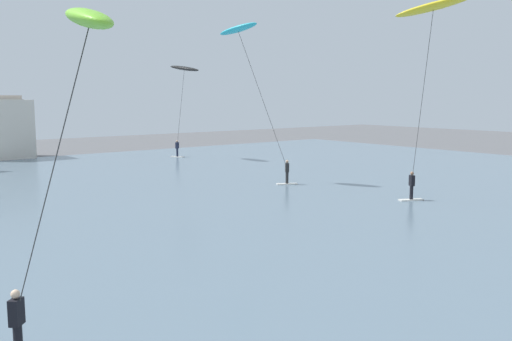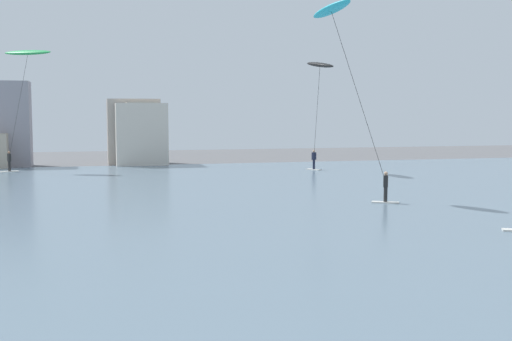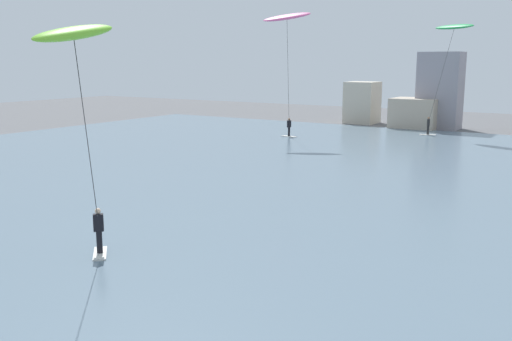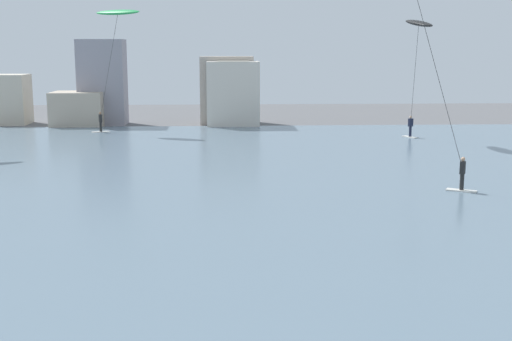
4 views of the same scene
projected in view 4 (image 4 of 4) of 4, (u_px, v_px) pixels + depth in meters
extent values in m
cube|color=slate|center=(207.00, 187.00, 32.95)|extent=(84.00, 52.00, 0.10)
cube|color=beige|center=(10.00, 99.00, 60.40)|extent=(3.20, 3.24, 4.48)
cube|color=#B7A893|center=(79.00, 109.00, 58.95)|extent=(4.51, 3.86, 3.03)
cube|color=gray|center=(103.00, 82.00, 59.73)|extent=(4.06, 2.94, 7.57)
cube|color=#A89E93|center=(227.00, 90.00, 60.85)|extent=(4.78, 3.03, 6.07)
cube|color=beige|center=(233.00, 94.00, 59.01)|extent=(4.56, 3.81, 5.66)
cube|color=beige|center=(233.00, 94.00, 58.74)|extent=(2.72, 3.23, 5.70)
cube|color=silver|center=(101.00, 132.00, 54.08)|extent=(1.46, 0.95, 0.06)
cylinder|color=black|center=(101.00, 127.00, 54.00)|extent=(0.20, 0.20, 0.78)
cube|color=black|center=(100.00, 118.00, 53.88)|extent=(0.33, 0.40, 0.60)
sphere|color=#9E7051|center=(100.00, 113.00, 53.80)|extent=(0.20, 0.20, 0.20)
cylinder|color=#333333|center=(109.00, 67.00, 53.48)|extent=(1.63, 0.64, 8.27)
ellipsoid|color=green|center=(118.00, 12.00, 53.04)|extent=(4.16, 2.90, 0.63)
cube|color=silver|center=(461.00, 191.00, 31.80)|extent=(1.43, 1.09, 0.06)
cylinder|color=black|center=(462.00, 182.00, 31.73)|extent=(0.20, 0.20, 0.78)
cube|color=black|center=(463.00, 168.00, 31.60)|extent=(0.36, 0.40, 0.60)
sphere|color=tan|center=(463.00, 159.00, 31.53)|extent=(0.20, 0.20, 0.20)
cylinder|color=#333333|center=(437.00, 71.00, 31.99)|extent=(2.17, 2.58, 9.05)
cube|color=silver|center=(410.00, 137.00, 50.97)|extent=(1.01, 1.45, 0.06)
cylinder|color=#191E33|center=(410.00, 131.00, 50.90)|extent=(0.20, 0.20, 0.78)
cube|color=#191E33|center=(411.00, 122.00, 50.77)|extent=(0.40, 0.35, 0.60)
sphere|color=tan|center=(411.00, 117.00, 50.70)|extent=(0.20, 0.20, 0.20)
cylinder|color=#333333|center=(415.00, 76.00, 49.11)|extent=(0.33, 2.09, 7.20)
ellipsoid|color=black|center=(419.00, 23.00, 47.41)|extent=(1.73, 4.06, 0.92)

